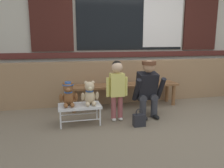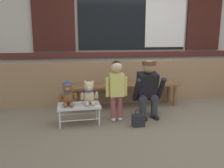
{
  "view_description": "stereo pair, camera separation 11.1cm",
  "coord_description": "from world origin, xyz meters",
  "px_view_note": "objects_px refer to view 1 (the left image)",
  "views": [
    {
      "loc": [
        -1.59,
        -2.98,
        1.28
      ],
      "look_at": [
        -0.74,
        0.59,
        0.55
      ],
      "focal_mm": 36.18,
      "sensor_mm": 36.0,
      "label": 1
    },
    {
      "loc": [
        -1.48,
        -3.0,
        1.28
      ],
      "look_at": [
        -0.74,
        0.59,
        0.55
      ],
      "focal_mm": 36.18,
      "sensor_mm": 36.0,
      "label": 2
    }
  ],
  "objects_px": {
    "small_display_bench": "(80,107)",
    "teddy_bear_with_hat": "(68,94)",
    "adult_crouching": "(148,88)",
    "teddy_bear_plain": "(90,94)",
    "handbag_on_ground": "(139,120)",
    "wooden_bench_long": "(124,88)",
    "child_standing": "(117,84)"
  },
  "relations": [
    {
      "from": "wooden_bench_long",
      "to": "child_standing",
      "type": "bearing_deg",
      "value": -115.13
    },
    {
      "from": "adult_crouching",
      "to": "handbag_on_ground",
      "type": "relative_size",
      "value": 3.49
    },
    {
      "from": "teddy_bear_with_hat",
      "to": "adult_crouching",
      "type": "distance_m",
      "value": 1.31
    },
    {
      "from": "adult_crouching",
      "to": "handbag_on_ground",
      "type": "height_order",
      "value": "adult_crouching"
    },
    {
      "from": "wooden_bench_long",
      "to": "adult_crouching",
      "type": "distance_m",
      "value": 0.66
    },
    {
      "from": "wooden_bench_long",
      "to": "teddy_bear_with_hat",
      "type": "relative_size",
      "value": 5.78
    },
    {
      "from": "wooden_bench_long",
      "to": "small_display_bench",
      "type": "bearing_deg",
      "value": -142.03
    },
    {
      "from": "teddy_bear_with_hat",
      "to": "handbag_on_ground",
      "type": "height_order",
      "value": "teddy_bear_with_hat"
    },
    {
      "from": "teddy_bear_plain",
      "to": "teddy_bear_with_hat",
      "type": "bearing_deg",
      "value": 179.87
    },
    {
      "from": "teddy_bear_with_hat",
      "to": "teddy_bear_plain",
      "type": "bearing_deg",
      "value": -0.13
    },
    {
      "from": "small_display_bench",
      "to": "teddy_bear_with_hat",
      "type": "bearing_deg",
      "value": 179.23
    },
    {
      "from": "teddy_bear_plain",
      "to": "adult_crouching",
      "type": "xyz_separation_m",
      "value": [
        0.99,
        0.1,
        0.02
      ]
    },
    {
      "from": "small_display_bench",
      "to": "handbag_on_ground",
      "type": "height_order",
      "value": "small_display_bench"
    },
    {
      "from": "wooden_bench_long",
      "to": "small_display_bench",
      "type": "relative_size",
      "value": 3.28
    },
    {
      "from": "teddy_bear_with_hat",
      "to": "handbag_on_ground",
      "type": "distance_m",
      "value": 1.12
    },
    {
      "from": "small_display_bench",
      "to": "adult_crouching",
      "type": "height_order",
      "value": "adult_crouching"
    },
    {
      "from": "teddy_bear_plain",
      "to": "adult_crouching",
      "type": "height_order",
      "value": "adult_crouching"
    },
    {
      "from": "child_standing",
      "to": "adult_crouching",
      "type": "bearing_deg",
      "value": 8.75
    },
    {
      "from": "small_display_bench",
      "to": "teddy_bear_with_hat",
      "type": "xyz_separation_m",
      "value": [
        -0.16,
        0.0,
        0.21
      ]
    },
    {
      "from": "handbag_on_ground",
      "to": "small_display_bench",
      "type": "bearing_deg",
      "value": 160.57
    },
    {
      "from": "wooden_bench_long",
      "to": "adult_crouching",
      "type": "bearing_deg",
      "value": -69.87
    },
    {
      "from": "child_standing",
      "to": "handbag_on_ground",
      "type": "distance_m",
      "value": 0.65
    },
    {
      "from": "wooden_bench_long",
      "to": "teddy_bear_with_hat",
      "type": "distance_m",
      "value": 1.3
    },
    {
      "from": "teddy_bear_plain",
      "to": "handbag_on_ground",
      "type": "height_order",
      "value": "teddy_bear_plain"
    },
    {
      "from": "small_display_bench",
      "to": "teddy_bear_plain",
      "type": "xyz_separation_m",
      "value": [
        0.16,
        0.0,
        0.2
      ]
    },
    {
      "from": "teddy_bear_plain",
      "to": "child_standing",
      "type": "distance_m",
      "value": 0.45
    },
    {
      "from": "wooden_bench_long",
      "to": "teddy_bear_plain",
      "type": "height_order",
      "value": "teddy_bear_plain"
    },
    {
      "from": "teddy_bear_with_hat",
      "to": "adult_crouching",
      "type": "relative_size",
      "value": 0.38
    },
    {
      "from": "teddy_bear_plain",
      "to": "child_standing",
      "type": "xyz_separation_m",
      "value": [
        0.43,
        0.02,
        0.13
      ]
    },
    {
      "from": "wooden_bench_long",
      "to": "teddy_bear_with_hat",
      "type": "bearing_deg",
      "value": -146.46
    },
    {
      "from": "small_display_bench",
      "to": "teddy_bear_plain",
      "type": "bearing_deg",
      "value": 0.51
    },
    {
      "from": "small_display_bench",
      "to": "handbag_on_ground",
      "type": "distance_m",
      "value": 0.92
    }
  ]
}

